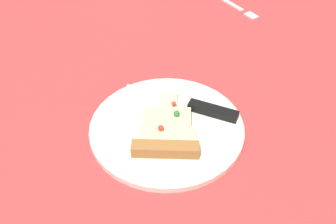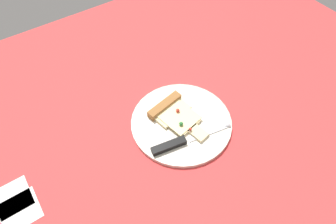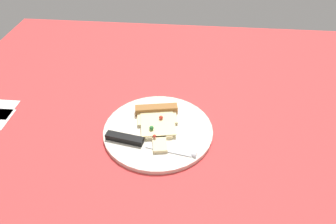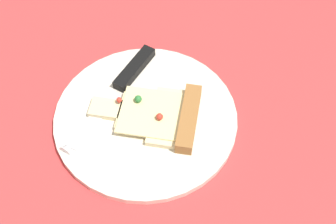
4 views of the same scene
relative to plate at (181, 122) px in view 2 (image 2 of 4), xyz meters
The scene contains 4 objects.
ground_plane 12.09cm from the plate, 138.04° to the right, with size 157.14×157.14×3.00cm.
plate is the anchor object (origin of this frame).
pizza_slice 2.95cm from the plate, 11.01° to the left, with size 18.55×12.71×2.49cm.
knife 7.19cm from the plate, 149.55° to the left, with size 6.41×23.98×2.45cm.
Camera 2 is at (-30.46, 39.56, 70.72)cm, focal length 31.21 mm.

